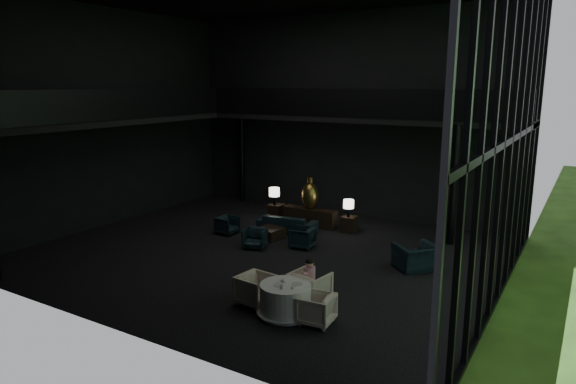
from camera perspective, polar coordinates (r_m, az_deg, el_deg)
The scene contains 34 objects.
floor at distance 16.42m, azimuth -2.63°, elevation -6.78°, with size 14.00×12.00×0.02m, color black.
wall_back at distance 20.84m, azimuth 6.54°, elevation 8.40°, with size 14.00×0.04×8.00m, color black.
wall_front at distance 11.15m, azimuth -20.23°, elevation 4.66°, with size 14.00×0.04×8.00m, color black.
wall_left at distance 20.33m, azimuth -19.55°, elevation 7.70°, with size 0.04×12.00×8.00m, color black.
curtain_wall at distance 13.09m, azimuth 23.55°, elevation 5.38°, with size 0.20×12.00×8.00m, color black, non-canonical shape.
mezzanine_left at distance 19.57m, azimuth -17.67°, elevation 7.69°, with size 2.00×12.00×0.25m, color black.
mezzanine_back at distance 19.52m, azimuth 8.00°, elevation 8.12°, with size 12.00×2.00×0.25m, color black.
railing_left at distance 18.80m, azimuth -15.74°, elevation 9.48°, with size 0.06×12.00×1.00m, color black.
railing_back at distance 18.58m, azimuth 6.82°, elevation 9.81°, with size 12.00×0.06×1.00m, color black.
column_nw at distance 23.32m, azimuth -5.15°, elevation 3.86°, with size 0.24×0.24×4.00m, color black.
column_ne at distance 17.66m, azimuth 17.91°, elevation 0.70°, with size 0.24×0.24×4.00m, color black.
console at distance 19.39m, azimuth 2.46°, elevation -2.80°, with size 2.11×0.48×0.67m, color black.
bronze_urn at distance 19.17m, azimuth 2.46°, elevation -0.37°, with size 0.64×0.64×1.19m.
side_table_left at distance 20.32m, azimuth -1.28°, elevation -2.20°, with size 0.55×0.55×0.60m, color black.
table_lamp_left at distance 20.01m, azimuth -1.53°, elevation -0.08°, with size 0.41×0.41×0.69m.
side_table_right at distance 18.74m, azimuth 6.80°, elevation -3.56°, with size 0.52×0.52×0.57m, color black.
table_lamp_right at distance 18.48m, azimuth 6.75°, elevation -1.41°, with size 0.38×0.38×0.63m.
sofa at distance 18.56m, azimuth -0.09°, elevation -3.17°, with size 2.18×0.64×0.85m, color #223746.
lounge_armchair_west at distance 18.47m, azimuth -6.76°, elevation -3.70°, with size 0.60×0.57×0.62m, color #172C37.
lounge_armchair_east at distance 16.83m, azimuth 1.60°, elevation -5.02°, with size 0.69×0.65×0.71m, color #253444.
lounge_armchair_south at distance 16.82m, azimuth -3.70°, elevation -5.14°, with size 0.64×0.60×0.66m, color #1D3346.
window_armchair at distance 15.32m, azimuth 14.06°, elevation -6.50°, with size 1.18×0.77×1.03m, color black.
coffee_table at distance 17.86m, azimuth -2.05°, elevation -4.59°, with size 0.83×0.83×0.37m, color black.
dining_table at distance 12.15m, azimuth -0.29°, elevation -12.07°, with size 1.35×1.35×0.75m.
dining_chair_north at distance 12.75m, azimuth 2.45°, elevation -10.13°, with size 0.94×0.88×0.96m, color beige.
dining_chair_east at distance 11.76m, azimuth 3.15°, elevation -12.73°, with size 0.71×0.67×0.74m, color beige.
dining_chair_west at distance 12.69m, azimuth -3.61°, elevation -10.52°, with size 0.83×0.78×0.85m, color #C0AC90.
child at distance 12.76m, azimuth 2.40°, elevation -8.76°, with size 0.29×0.29×0.63m.
plate_a at distance 11.92m, azimuth -1.07°, elevation -10.31°, with size 0.22×0.22×0.01m, color white.
plate_b at distance 11.98m, azimuth 1.04°, elevation -10.19°, with size 0.25×0.25×0.02m, color white.
saucer at distance 11.85m, azimuth 0.63°, elevation -10.46°, with size 0.13×0.13×0.01m, color white.
coffee_cup at distance 11.72m, azimuth 0.53°, elevation -10.52°, with size 0.08×0.08×0.06m, color white.
cereal_bowl at distance 12.13m, azimuth -0.45°, elevation -9.76°, with size 0.14×0.14×0.07m, color white.
cream_pot at distance 11.72m, azimuth -0.77°, elevation -10.57°, with size 0.06×0.06×0.07m, color #99999E.
Camera 1 is at (8.65, -12.91, 5.28)m, focal length 32.00 mm.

